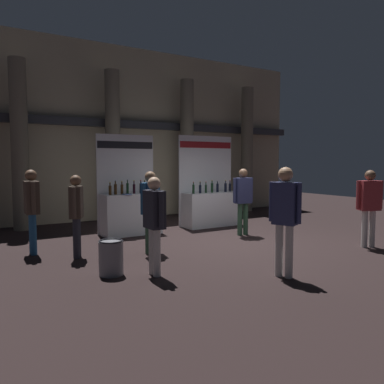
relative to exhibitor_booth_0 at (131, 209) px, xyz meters
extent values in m
plane|color=black|center=(1.65, -2.29, -0.64)|extent=(24.69, 24.69, 0.00)
cube|color=gray|center=(1.65, 2.87, 2.13)|extent=(12.35, 0.25, 5.54)
cube|color=#2D2D33|center=(1.65, 2.56, 2.40)|extent=(12.35, 0.20, 0.24)
cylinder|color=#665B4C|center=(-2.27, 2.12, 1.65)|extent=(0.45, 0.45, 4.58)
cylinder|color=#665B4C|center=(0.34, 2.12, 1.65)|extent=(0.45, 0.45, 4.58)
cylinder|color=#665B4C|center=(2.95, 2.12, 1.65)|extent=(0.45, 0.45, 4.58)
cylinder|color=#665B4C|center=(5.57, 2.12, 1.65)|extent=(0.45, 0.45, 4.58)
cube|color=white|center=(0.00, -0.05, -0.12)|extent=(1.48, 0.60, 1.04)
cube|color=white|center=(0.00, 0.29, 0.63)|extent=(1.55, 0.04, 2.55)
cube|color=black|center=(0.00, 0.27, 1.64)|extent=(1.51, 0.01, 0.18)
cylinder|color=#472D14|center=(-0.58, -0.12, 0.52)|extent=(0.07, 0.07, 0.22)
cylinder|color=#472D14|center=(-0.58, -0.12, 0.66)|extent=(0.03, 0.03, 0.07)
cylinder|color=gold|center=(-0.58, -0.12, 0.71)|extent=(0.03, 0.03, 0.02)
cylinder|color=#472D14|center=(-0.42, -0.05, 0.53)|extent=(0.07, 0.07, 0.25)
cylinder|color=#472D14|center=(-0.42, -0.05, 0.69)|extent=(0.03, 0.03, 0.07)
cylinder|color=black|center=(-0.42, -0.05, 0.73)|extent=(0.03, 0.03, 0.02)
cylinder|color=#472D14|center=(-0.25, -0.06, 0.52)|extent=(0.07, 0.07, 0.24)
cylinder|color=#472D14|center=(-0.25, -0.06, 0.68)|extent=(0.03, 0.03, 0.06)
cylinder|color=gold|center=(-0.25, -0.06, 0.72)|extent=(0.03, 0.03, 0.02)
cylinder|color=#19381E|center=(-0.09, -0.03, 0.54)|extent=(0.07, 0.07, 0.27)
cylinder|color=#19381E|center=(-0.09, -0.03, 0.71)|extent=(0.03, 0.03, 0.07)
cylinder|color=black|center=(-0.09, -0.03, 0.75)|extent=(0.03, 0.03, 0.02)
cylinder|color=black|center=(0.07, -0.08, 0.52)|extent=(0.06, 0.06, 0.24)
cylinder|color=black|center=(0.07, -0.08, 0.69)|extent=(0.03, 0.03, 0.08)
cylinder|color=gold|center=(0.07, -0.08, 0.74)|extent=(0.03, 0.03, 0.02)
cylinder|color=black|center=(0.24, -0.10, 0.53)|extent=(0.07, 0.07, 0.25)
cylinder|color=black|center=(0.24, -0.10, 0.69)|extent=(0.03, 0.03, 0.07)
cylinder|color=red|center=(0.24, -0.10, 0.74)|extent=(0.03, 0.03, 0.02)
cylinder|color=#19381E|center=(0.41, 0.03, 0.52)|extent=(0.06, 0.06, 0.24)
cylinder|color=#19381E|center=(0.41, 0.03, 0.68)|extent=(0.03, 0.03, 0.09)
cylinder|color=gold|center=(0.41, 0.03, 0.74)|extent=(0.03, 0.03, 0.02)
cylinder|color=black|center=(0.58, 0.00, 0.52)|extent=(0.06, 0.06, 0.22)
cylinder|color=black|center=(0.58, 0.00, 0.66)|extent=(0.03, 0.03, 0.06)
cylinder|color=red|center=(0.58, 0.00, 0.70)|extent=(0.03, 0.03, 0.02)
cube|color=#334772|center=(-0.19, -0.23, 0.41)|extent=(0.32, 0.37, 0.01)
cube|color=white|center=(2.49, -0.06, -0.15)|extent=(1.73, 0.60, 0.97)
cube|color=white|center=(2.49, 0.28, 0.66)|extent=(1.82, 0.04, 2.60)
cube|color=maroon|center=(2.49, 0.26, 1.70)|extent=(1.77, 0.01, 0.18)
cylinder|color=#19381E|center=(1.82, -0.11, 0.45)|extent=(0.07, 0.07, 0.24)
cylinder|color=#19381E|center=(1.82, -0.11, 0.61)|extent=(0.03, 0.03, 0.06)
cylinder|color=red|center=(1.82, -0.11, 0.65)|extent=(0.03, 0.03, 0.02)
cylinder|color=black|center=(2.06, -0.09, 0.45)|extent=(0.07, 0.07, 0.23)
cylinder|color=black|center=(2.06, -0.09, 0.60)|extent=(0.03, 0.03, 0.08)
cylinder|color=gold|center=(2.06, -0.09, 0.65)|extent=(0.03, 0.03, 0.02)
cylinder|color=#19381E|center=(2.27, -0.06, 0.44)|extent=(0.06, 0.06, 0.22)
cylinder|color=#19381E|center=(2.27, -0.06, 0.59)|extent=(0.03, 0.03, 0.08)
cylinder|color=red|center=(2.27, -0.06, 0.64)|extent=(0.03, 0.03, 0.02)
cylinder|color=#19381E|center=(2.49, -0.05, 0.47)|extent=(0.07, 0.07, 0.27)
cylinder|color=#19381E|center=(2.49, -0.05, 0.63)|extent=(0.03, 0.03, 0.07)
cylinder|color=gold|center=(2.49, -0.05, 0.68)|extent=(0.03, 0.03, 0.02)
cylinder|color=black|center=(2.71, -0.01, 0.45)|extent=(0.07, 0.07, 0.24)
cylinder|color=black|center=(2.71, -0.01, 0.60)|extent=(0.03, 0.03, 0.06)
cylinder|color=black|center=(2.71, -0.01, 0.64)|extent=(0.03, 0.03, 0.02)
cylinder|color=black|center=(2.93, -0.11, 0.46)|extent=(0.07, 0.07, 0.25)
cylinder|color=black|center=(2.93, -0.11, 0.62)|extent=(0.03, 0.03, 0.07)
cylinder|color=gold|center=(2.93, -0.11, 0.67)|extent=(0.03, 0.03, 0.02)
cylinder|color=black|center=(3.16, -0.02, 0.45)|extent=(0.07, 0.07, 0.23)
cylinder|color=black|center=(3.16, -0.02, 0.60)|extent=(0.03, 0.03, 0.08)
cylinder|color=red|center=(3.16, -0.02, 0.65)|extent=(0.03, 0.03, 0.02)
cylinder|color=slate|center=(-1.69, -3.18, -0.36)|extent=(0.40, 0.40, 0.55)
torus|color=black|center=(-1.69, -3.18, -0.07)|extent=(0.39, 0.39, 0.02)
cylinder|color=silver|center=(3.86, -4.17, -0.24)|extent=(0.12, 0.12, 0.81)
cylinder|color=silver|center=(3.70, -4.10, -0.24)|extent=(0.12, 0.12, 0.81)
cube|color=maroon|center=(3.78, -4.13, 0.49)|extent=(0.49, 0.40, 0.64)
sphere|color=brown|center=(3.78, -4.13, 0.92)|extent=(0.22, 0.22, 0.22)
cylinder|color=maroon|center=(4.01, -4.24, 0.50)|extent=(0.08, 0.08, 0.61)
cylinder|color=maroon|center=(3.54, -4.02, 0.50)|extent=(0.08, 0.08, 0.61)
cylinder|color=#23232D|center=(-1.87, -1.79, -0.25)|extent=(0.12, 0.12, 0.77)
cylinder|color=#23232D|center=(-1.80, -1.64, -0.25)|extent=(0.12, 0.12, 0.77)
cube|color=#47382D|center=(-1.84, -1.72, 0.44)|extent=(0.35, 0.42, 0.61)
sphere|color=brown|center=(-1.84, -1.72, 0.85)|extent=(0.21, 0.21, 0.21)
cylinder|color=#47382D|center=(-1.93, -1.92, 0.45)|extent=(0.08, 0.08, 0.58)
cylinder|color=#47382D|center=(-1.74, -1.51, 0.45)|extent=(0.08, 0.08, 0.58)
cylinder|color=#33563D|center=(2.27, -1.60, -0.24)|extent=(0.12, 0.12, 0.81)
cylinder|color=#33563D|center=(2.45, -1.61, -0.24)|extent=(0.12, 0.12, 0.81)
cube|color=navy|center=(2.36, -1.60, 0.49)|extent=(0.44, 0.24, 0.64)
sphere|color=brown|center=(2.36, -1.60, 0.93)|extent=(0.22, 0.22, 0.22)
cylinder|color=navy|center=(2.11, -1.59, 0.51)|extent=(0.08, 0.08, 0.61)
cylinder|color=navy|center=(2.62, -1.62, 0.51)|extent=(0.08, 0.08, 0.61)
cylinder|color=silver|center=(-1.08, -3.65, -0.25)|extent=(0.12, 0.12, 0.78)
cylinder|color=silver|center=(-1.08, -3.48, -0.25)|extent=(0.12, 0.12, 0.78)
cube|color=#23232D|center=(-1.08, -3.56, 0.44)|extent=(0.23, 0.40, 0.61)
sphere|color=tan|center=(-1.08, -3.56, 0.86)|extent=(0.21, 0.21, 0.21)
cylinder|color=#23232D|center=(-1.08, -3.81, 0.46)|extent=(0.08, 0.08, 0.58)
cylinder|color=#23232D|center=(-1.08, -3.32, 0.46)|extent=(0.08, 0.08, 0.58)
cylinder|color=#33563D|center=(-0.54, -2.17, -0.24)|extent=(0.12, 0.12, 0.80)
cylinder|color=#33563D|center=(-0.39, -2.08, -0.24)|extent=(0.12, 0.12, 0.80)
cube|color=navy|center=(-0.46, -2.13, 0.48)|extent=(0.44, 0.38, 0.63)
sphere|color=#8C6647|center=(-0.46, -2.13, 0.91)|extent=(0.22, 0.22, 0.22)
cylinder|color=navy|center=(-0.66, -2.25, 0.49)|extent=(0.08, 0.08, 0.60)
cylinder|color=navy|center=(-0.26, -2.01, 0.49)|extent=(0.08, 0.08, 0.60)
cylinder|color=silver|center=(0.60, -4.68, -0.21)|extent=(0.12, 0.12, 0.85)
cylinder|color=silver|center=(0.67, -4.83, -0.21)|extent=(0.12, 0.12, 0.85)
cube|color=navy|center=(0.64, -4.75, 0.55)|extent=(0.34, 0.42, 0.68)
sphere|color=tan|center=(0.64, -4.75, 1.01)|extent=(0.23, 0.23, 0.23)
cylinder|color=navy|center=(0.55, -4.54, 0.57)|extent=(0.08, 0.08, 0.64)
cylinder|color=navy|center=(0.72, -4.97, 0.57)|extent=(0.08, 0.08, 0.64)
cylinder|color=navy|center=(-2.51, -0.88, -0.23)|extent=(0.12, 0.12, 0.82)
cylinder|color=navy|center=(-2.52, -1.06, -0.23)|extent=(0.12, 0.12, 0.82)
cube|color=#47382D|center=(-2.51, -0.97, 0.50)|extent=(0.27, 0.45, 0.65)
sphere|color=brown|center=(-2.51, -0.97, 0.95)|extent=(0.23, 0.23, 0.23)
cylinder|color=#47382D|center=(-2.50, -0.71, 0.52)|extent=(0.08, 0.08, 0.62)
cylinder|color=#47382D|center=(-2.53, -1.23, 0.52)|extent=(0.08, 0.08, 0.62)
camera|label=1|loc=(-3.84, -9.18, 1.22)|focal=36.30mm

